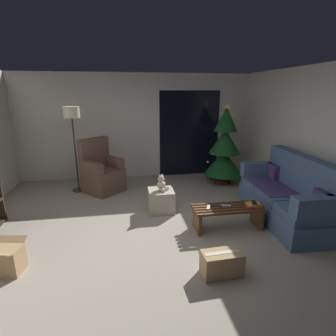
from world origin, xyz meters
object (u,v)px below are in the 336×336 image
Objects in this scene: cardboard_box_taped_mid_floor at (222,263)px; remote_graphite at (217,206)px; armchair at (102,173)px; cardboard_box_open_near_shelf at (6,260)px; couch at (287,197)px; remote_white at (208,207)px; cell_phone at (254,203)px; ottoman at (161,201)px; teddy_bear_cream at (161,184)px; coffee_table at (228,214)px; remote_silver at (226,206)px; book_stack at (253,205)px; christmas_tree at (224,149)px; floor_lamp at (72,121)px.

remote_graphite is at bearing 74.32° from cardboard_box_taped_mid_floor.
armchair reaches higher than remote_graphite.
remote_graphite is 2.87m from cardboard_box_open_near_shelf.
remote_white is (-1.40, -0.14, -0.02)m from couch.
armchair is at bearing 154.39° from cell_phone.
ottoman is 0.32m from teddy_bear_cream.
coffee_table is 2.31× the size of cardboard_box_open_near_shelf.
remote_silver is 2.82m from armchair.
coffee_table is at bearing 65.14° from cardboard_box_taped_mid_floor.
cardboard_box_open_near_shelf is (-2.65, -0.58, -0.21)m from remote_white.
teddy_bear_cream is at bearing 162.47° from couch.
teddy_bear_cream is at bearing 70.64° from remote_graphite.
remote_graphite reaches higher than cardboard_box_open_near_shelf.
book_stack reaches higher than cardboard_box_open_near_shelf.
christmas_tree is (0.33, 2.14, 0.42)m from book_stack.
ottoman is (-0.94, 0.79, -0.05)m from coffee_table.
christmas_tree is at bearing 178.98° from remote_silver.
christmas_tree is (-0.38, 1.92, 0.42)m from couch.
ottoman is at bearing -38.78° from floor_lamp.
ottoman reaches higher than remote_graphite.
coffee_table is 1.13m from cardboard_box_taped_mid_floor.
christmas_tree reaches higher than couch.
cell_phone is 1.59m from ottoman.
book_stack is at bearing 8.46° from cardboard_box_open_near_shelf.
remote_white is 1.00× the size of remote_silver.
couch is 2.11m from teddy_bear_cream.
coffee_table is 0.43m from cell_phone.
remote_white is 0.14× the size of armchair.
cell_phone is at bearing 96.03° from remote_silver.
remote_white is 0.35× the size of ottoman.
cell_phone is 0.30× the size of cardboard_box_open_near_shelf.
christmas_tree is at bearing 96.20° from cell_phone.
couch is 1.11× the size of floor_lamp.
teddy_bear_cream reaches higher than book_stack.
armchair reaches higher than remote_silver.
armchair is at bearing 70.29° from cardboard_box_open_near_shelf.
book_stack is 1.56m from teddy_bear_cream.
couch is 0.73m from cell_phone.
floor_lamp is at bearing 140.79° from coffee_table.
remote_silver is (-1.11, -0.12, -0.02)m from couch.
remote_white is (-0.32, 0.00, 0.13)m from coffee_table.
teddy_bear_cream is (-0.93, 0.78, 0.27)m from coffee_table.
christmas_tree reaches higher than remote_graphite.
armchair reaches higher than remote_white.
cardboard_box_open_near_shelf is (-4.05, -0.72, -0.24)m from couch.
armchair is (-2.75, -0.08, -0.42)m from christmas_tree.
teddy_bear_cream is at bearing 146.61° from book_stack.
floor_lamp reaches higher than cardboard_box_taped_mid_floor.
floor_lamp reaches higher than cardboard_box_open_near_shelf.
christmas_tree is at bearing 71.26° from coffee_table.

